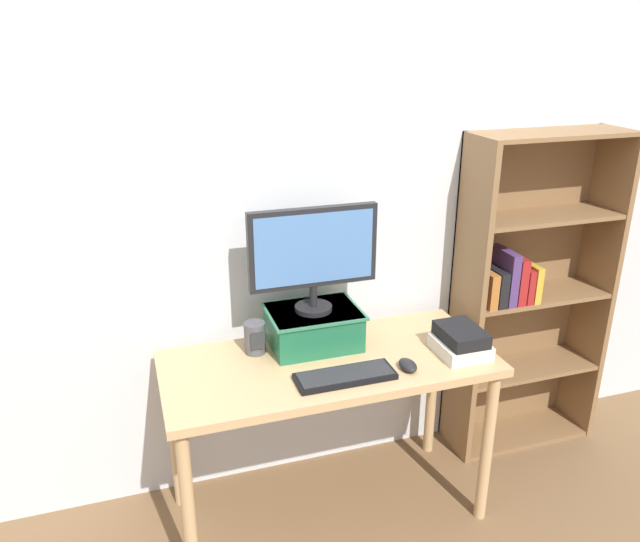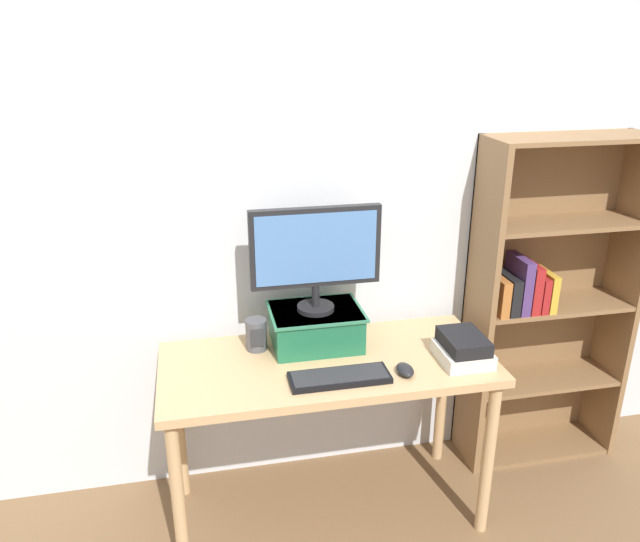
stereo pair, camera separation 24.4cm
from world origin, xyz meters
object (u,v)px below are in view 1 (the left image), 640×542
at_px(desk, 329,380).
at_px(desk_speaker, 255,338).
at_px(bookshelf_unit, 526,292).
at_px(computer_monitor, 313,252).
at_px(riser_box, 314,326).
at_px(keyboard, 345,376).
at_px(book_stack, 461,341).
at_px(computer_mouse, 408,365).

bearing_deg(desk, desk_speaker, 150.28).
relative_size(bookshelf_unit, computer_monitor, 2.98).
bearing_deg(riser_box, bookshelf_unit, 5.14).
relative_size(keyboard, book_stack, 1.80).
height_order(computer_monitor, keyboard, computer_monitor).
relative_size(desk, riser_box, 3.49).
height_order(bookshelf_unit, book_stack, bookshelf_unit).
height_order(desk, riser_box, riser_box).
height_order(riser_box, computer_mouse, riser_box).
relative_size(computer_monitor, desk_speaker, 3.96).
distance_m(computer_mouse, book_stack, 0.27).
bearing_deg(computer_monitor, book_stack, -25.45).
bearing_deg(computer_monitor, keyboard, -84.39).
distance_m(bookshelf_unit, computer_monitor, 1.18).
distance_m(desk, keyboard, 0.19).
bearing_deg(desk, riser_box, 97.45).
distance_m(bookshelf_unit, book_stack, 0.68).
relative_size(computer_mouse, book_stack, 0.48).
distance_m(desk, desk_speaker, 0.35).
xyz_separation_m(bookshelf_unit, computer_mouse, (-0.83, -0.42, -0.04)).
relative_size(desk, bookshelf_unit, 0.85).
xyz_separation_m(bookshelf_unit, book_stack, (-0.57, -0.37, 0.00)).
xyz_separation_m(book_stack, desk_speaker, (-0.80, 0.27, 0.01)).
bearing_deg(bookshelf_unit, book_stack, -147.34).
relative_size(bookshelf_unit, riser_box, 4.12).
relative_size(keyboard, desk_speaker, 2.87).
distance_m(desk, bookshelf_unit, 1.14).
bearing_deg(desk, keyboard, -86.13).
xyz_separation_m(computer_monitor, book_stack, (0.55, -0.26, -0.36)).
bearing_deg(computer_monitor, riser_box, 90.00).
relative_size(computer_mouse, desk_speaker, 0.77).
distance_m(book_stack, desk_speaker, 0.85).
distance_m(desk, riser_box, 0.23).
distance_m(desk, computer_monitor, 0.53).
height_order(desk, desk_speaker, desk_speaker).
height_order(desk, keyboard, keyboard).
bearing_deg(desk, computer_mouse, -31.63).
relative_size(computer_monitor, computer_mouse, 5.14).
xyz_separation_m(bookshelf_unit, keyboard, (-1.09, -0.41, -0.04)).
bearing_deg(desk, bookshelf_unit, 12.69).
bearing_deg(keyboard, computer_monitor, 95.61).
xyz_separation_m(desk, keyboard, (0.01, -0.16, 0.11)).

